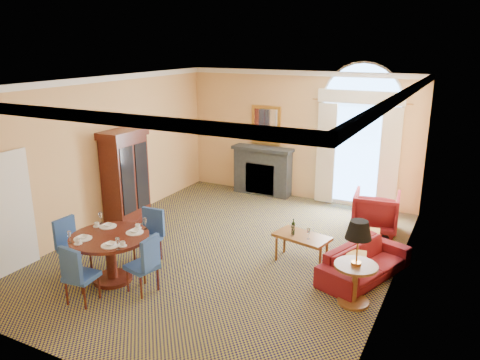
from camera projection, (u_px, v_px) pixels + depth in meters
The scene contains 12 objects.
ground at pixel (228, 251), 8.97m from camera, with size 7.50×7.50×0.00m, color #16133C.
room_envelope at pixel (243, 116), 8.84m from camera, with size 6.04×7.52×3.45m.
armoire at pixel (125, 179), 10.16m from camera, with size 0.60×1.06×2.08m.
dining_table at pixel (110, 248), 7.71m from camera, with size 1.30×1.30×1.02m.
dining_chair_north at pixel (150, 232), 8.49m from camera, with size 0.46×0.47×0.97m.
dining_chair_south at pixel (77, 272), 7.01m from camera, with size 0.47×0.48×0.97m.
dining_chair_east at pixel (146, 261), 7.36m from camera, with size 0.52×0.52×0.97m.
dining_chair_west at pixel (70, 242), 8.07m from camera, with size 0.46×0.44×0.97m.
sofa at pixel (365, 262), 7.93m from camera, with size 1.87×0.73×0.55m, color maroon.
armchair at pixel (376, 212), 9.85m from camera, with size 0.91×0.94×0.85m, color maroon.
coffee_table at pixel (302, 238), 8.47m from camera, with size 1.08×0.74×0.80m.
side_table at pixel (357, 253), 6.95m from camera, with size 0.66×0.66×1.33m.
Camera 1 is at (3.96, -7.20, 3.87)m, focal length 35.00 mm.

